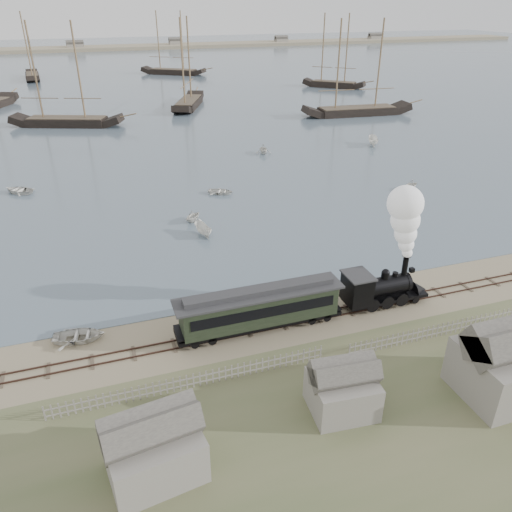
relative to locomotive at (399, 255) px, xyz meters
name	(u,v)px	position (x,y,z in m)	size (l,w,h in m)	color
ground	(253,315)	(-12.14, 2.00, -4.65)	(600.00, 600.00, 0.00)	gray
harbor_water	(108,69)	(-12.14, 172.00, -4.62)	(600.00, 336.00, 0.06)	#495968
rail_track	(261,328)	(-12.14, 0.00, -4.61)	(120.00, 1.80, 0.16)	#3D2821
picket_fence_west	(195,387)	(-18.64, -5.00, -4.65)	(19.00, 0.10, 1.20)	gray
picket_fence_east	(434,337)	(0.36, -5.50, -4.65)	(15.00, 0.10, 1.20)	gray
shed_left	(157,472)	(-22.14, -11.00, -4.65)	(5.00, 4.00, 4.10)	gray
shed_mid	(341,409)	(-10.14, -10.00, -4.65)	(4.00, 3.50, 3.60)	gray
shed_right	(501,391)	(0.86, -12.00, -4.65)	(6.00, 5.00, 5.10)	gray
far_spit	(97,50)	(-12.14, 252.00, -4.65)	(500.00, 20.00, 1.80)	tan
locomotive	(399,255)	(0.00, 0.00, 0.00)	(8.10, 3.03, 10.10)	black
passenger_coach	(260,307)	(-12.22, 0.00, -2.58)	(13.43, 2.59, 3.26)	black
beached_dinghy	(79,336)	(-25.93, 3.05, -4.24)	(3.92, 2.80, 0.81)	silver
rowboat_1	(193,216)	(-12.66, 22.75, -3.89)	(2.66, 2.30, 1.40)	silver
rowboat_2	(203,230)	(-12.44, 18.64, -3.96)	(3.26, 1.22, 1.26)	silver
rowboat_3	(221,191)	(-7.13, 30.72, -4.23)	(3.44, 2.45, 0.71)	silver
rowboat_4	(411,185)	(18.13, 23.99, -3.89)	(2.65, 2.29, 1.40)	silver
rowboat_5	(373,141)	(25.12, 45.96, -3.79)	(4.13, 1.55, 1.60)	silver
rowboat_6	(19,190)	(-32.93, 39.91, -4.16)	(4.11, 2.94, 0.85)	silver
rowboat_7	(263,149)	(4.80, 47.25, -3.79)	(3.02, 2.61, 1.59)	silver
schooner_2	(59,75)	(-26.55, 79.72, 5.41)	(22.67, 5.23, 20.00)	black
schooner_3	(186,63)	(1.28, 91.29, 5.41)	(21.02, 4.85, 20.00)	black
schooner_4	(361,68)	(35.28, 70.20, 5.41)	(24.87, 5.74, 20.00)	black
schooner_5	(336,51)	(47.74, 106.68, 5.41)	(18.18, 4.20, 20.00)	black
schooner_7	(26,46)	(-37.02, 152.95, 5.41)	(18.95, 4.37, 20.00)	black
schooner_8	(171,43)	(8.24, 149.76, 5.41)	(22.55, 5.20, 20.00)	black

